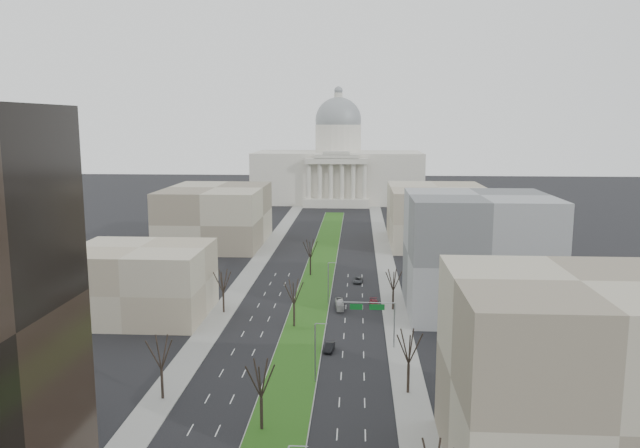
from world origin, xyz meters
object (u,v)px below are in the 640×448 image
at_px(car_black, 329,347).
at_px(car_red, 375,303).
at_px(car_grey_far, 358,280).
at_px(box_van, 340,305).

relative_size(car_black, car_red, 0.89).
bearing_deg(car_grey_far, car_black, -92.64).
relative_size(car_red, box_van, 0.72).
bearing_deg(car_black, box_van, 93.33).
relative_size(car_red, car_grey_far, 1.02).
bearing_deg(car_black, car_red, 78.29).
bearing_deg(box_van, car_grey_far, 75.32).
distance_m(car_black, car_red, 27.63).
xyz_separation_m(car_black, car_red, (8.30, 26.35, -0.01)).
distance_m(car_red, car_grey_far, 19.77).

